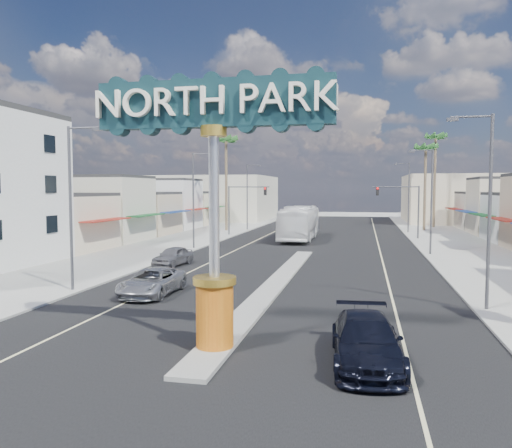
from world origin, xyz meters
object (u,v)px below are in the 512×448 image
at_px(city_bus, 300,223).
at_px(palm_right_mid, 426,152).
at_px(gateway_sign, 214,180).
at_px(traffic_signal_left, 243,200).
at_px(streetlight_l_mid, 195,195).
at_px(streetlight_r_mid, 430,196).
at_px(palm_right_far, 436,142).
at_px(streetlight_r_far, 407,194).
at_px(streetlight_r_near, 486,202).
at_px(streetlight_l_far, 248,193).
at_px(traffic_signal_right, 402,201).
at_px(suv_left, 152,282).
at_px(streetlight_l_near, 73,200).
at_px(suv_right, 366,341).
at_px(palm_left_far, 226,145).
at_px(car_parked_left, 173,256).

bearing_deg(city_bus, palm_right_mid, 44.50).
height_order(gateway_sign, traffic_signal_left, gateway_sign).
height_order(streetlight_l_mid, streetlight_r_mid, same).
bearing_deg(palm_right_far, streetlight_r_far, -114.55).
bearing_deg(streetlight_r_near, streetlight_l_far, 116.42).
height_order(traffic_signal_right, palm_right_mid, palm_right_mid).
bearing_deg(suv_left, streetlight_l_far, 96.08).
relative_size(streetlight_l_far, streetlight_r_mid, 1.00).
distance_m(streetlight_r_far, city_bus, 16.84).
xyz_separation_m(streetlight_l_near, suv_left, (4.48, 0.12, -4.37)).
distance_m(traffic_signal_right, streetlight_r_near, 34.03).
xyz_separation_m(streetlight_l_far, suv_left, (4.48, -41.88, -4.37)).
bearing_deg(suv_right, traffic_signal_left, 104.46).
xyz_separation_m(gateway_sign, palm_right_far, (15.00, 60.02, 6.46)).
bearing_deg(streetlight_r_far, streetlight_l_far, 180.00).
relative_size(streetlight_l_near, streetlight_r_far, 1.00).
xyz_separation_m(streetlight_r_near, suv_left, (-16.39, 0.12, -4.37)).
distance_m(traffic_signal_left, city_bus, 8.11).
bearing_deg(city_bus, streetlight_r_far, 40.94).
bearing_deg(palm_right_far, city_bus, -129.11).
relative_size(streetlight_r_mid, palm_right_far, 0.64).
bearing_deg(palm_left_far, suv_left, -79.98).
xyz_separation_m(traffic_signal_left, suv_left, (3.23, -33.88, -3.57)).
relative_size(traffic_signal_right, streetlight_l_mid, 0.67).
bearing_deg(gateway_sign, palm_left_far, 105.15).
height_order(traffic_signal_left, car_parked_left, traffic_signal_left).
relative_size(streetlight_l_near, car_parked_left, 2.20).
bearing_deg(palm_right_mid, palm_right_far, 71.57).
relative_size(palm_right_far, suv_right, 2.66).
bearing_deg(traffic_signal_right, streetlight_l_near, -119.99).
bearing_deg(palm_left_far, streetlight_r_far, 4.88).
height_order(streetlight_r_near, suv_right, streetlight_r_near).
relative_size(palm_right_far, suv_left, 2.79).
xyz_separation_m(streetlight_l_far, streetlight_r_mid, (20.87, -22.00, 0.00)).
relative_size(streetlight_l_near, suv_left, 1.78).
xyz_separation_m(car_parked_left, city_bus, (6.73, 21.02, 1.18)).
distance_m(streetlight_r_mid, suv_right, 29.06).
xyz_separation_m(gateway_sign, streetlight_r_near, (10.43, 8.02, -0.86)).
distance_m(streetlight_r_mid, car_parked_left, 22.02).
xyz_separation_m(streetlight_r_near, palm_right_mid, (2.57, 46.00, 5.54)).
xyz_separation_m(streetlight_r_far, suv_left, (-16.39, -41.88, -4.37)).
bearing_deg(streetlight_l_far, gateway_sign, -78.22).
xyz_separation_m(traffic_signal_left, city_bus, (7.18, -2.90, -2.40)).
bearing_deg(car_parked_left, suv_left, -66.46).
bearing_deg(traffic_signal_right, streetlight_r_far, 81.14).
distance_m(traffic_signal_left, streetlight_l_near, 34.03).
distance_m(palm_left_far, suv_left, 41.91).
bearing_deg(car_parked_left, suv_right, -44.88).
bearing_deg(palm_right_far, car_parked_left, -119.50).
bearing_deg(car_parked_left, streetlight_l_far, 101.03).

